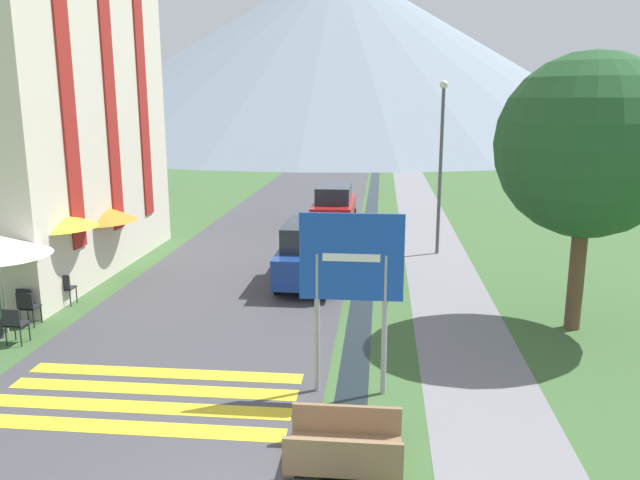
{
  "coord_description": "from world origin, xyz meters",
  "views": [
    {
      "loc": [
        1.66,
        -6.38,
        5.26
      ],
      "look_at": [
        0.03,
        10.0,
        1.57
      ],
      "focal_mm": 35.0,
      "sensor_mm": 36.0,
      "label": 1
    }
  ],
  "objects_px": {
    "cafe_umbrella_middle_yellow": "(56,220)",
    "cafe_umbrella_rear_orange": "(97,212)",
    "cafe_chair_near_right": "(27,301)",
    "tree_by_path": "(588,146)",
    "cafe_chair_middle": "(65,286)",
    "person_standing_terrace": "(36,276)",
    "hotel_building": "(16,80)",
    "parked_car_near": "(310,252)",
    "road_sign": "(351,275)",
    "parked_car_far": "(334,206)",
    "cafe_chair_near_left": "(28,306)",
    "footbridge": "(345,448)",
    "cafe_chair_nearest": "(14,323)",
    "streetlamp": "(441,155)"
  },
  "relations": [
    {
      "from": "parked_car_near",
      "to": "cafe_chair_near_right",
      "type": "bearing_deg",
      "value": -147.43
    },
    {
      "from": "cafe_chair_near_right",
      "to": "person_standing_terrace",
      "type": "bearing_deg",
      "value": 76.39
    },
    {
      "from": "hotel_building",
      "to": "cafe_chair_middle",
      "type": "relative_size",
      "value": 12.81
    },
    {
      "from": "parked_car_near",
      "to": "cafe_umbrella_middle_yellow",
      "type": "height_order",
      "value": "cafe_umbrella_middle_yellow"
    },
    {
      "from": "streetlamp",
      "to": "cafe_chair_near_right",
      "type": "bearing_deg",
      "value": -142.68
    },
    {
      "from": "road_sign",
      "to": "parked_car_near",
      "type": "xyz_separation_m",
      "value": [
        -1.56,
        7.12,
        -1.33
      ]
    },
    {
      "from": "cafe_chair_middle",
      "to": "cafe_umbrella_rear_orange",
      "type": "bearing_deg",
      "value": 73.18
    },
    {
      "from": "footbridge",
      "to": "cafe_chair_nearest",
      "type": "distance_m",
      "value": 8.42
    },
    {
      "from": "hotel_building",
      "to": "tree_by_path",
      "type": "bearing_deg",
      "value": -14.09
    },
    {
      "from": "cafe_chair_middle",
      "to": "cafe_umbrella_rear_orange",
      "type": "relative_size",
      "value": 0.37
    },
    {
      "from": "footbridge",
      "to": "cafe_umbrella_rear_orange",
      "type": "distance_m",
      "value": 12.52
    },
    {
      "from": "cafe_chair_middle",
      "to": "cafe_umbrella_middle_yellow",
      "type": "bearing_deg",
      "value": 102.27
    },
    {
      "from": "cafe_chair_near_left",
      "to": "cafe_umbrella_middle_yellow",
      "type": "xyz_separation_m",
      "value": [
        -0.21,
        2.01,
        1.69
      ]
    },
    {
      "from": "parked_car_far",
      "to": "cafe_umbrella_rear_orange",
      "type": "xyz_separation_m",
      "value": [
        -6.55,
        -8.15,
        1.07
      ]
    },
    {
      "from": "cafe_umbrella_rear_orange",
      "to": "tree_by_path",
      "type": "height_order",
      "value": "tree_by_path"
    },
    {
      "from": "cafe_umbrella_middle_yellow",
      "to": "cafe_umbrella_rear_orange",
      "type": "relative_size",
      "value": 1.04
    },
    {
      "from": "cafe_chair_near_left",
      "to": "parked_car_far",
      "type": "bearing_deg",
      "value": 67.36
    },
    {
      "from": "hotel_building",
      "to": "road_sign",
      "type": "height_order",
      "value": "hotel_building"
    },
    {
      "from": "parked_car_far",
      "to": "footbridge",
      "type": "bearing_deg",
      "value": -85.1
    },
    {
      "from": "parked_car_far",
      "to": "tree_by_path",
      "type": "height_order",
      "value": "tree_by_path"
    },
    {
      "from": "hotel_building",
      "to": "streetlamp",
      "type": "bearing_deg",
      "value": 13.97
    },
    {
      "from": "cafe_umbrella_rear_orange",
      "to": "tree_by_path",
      "type": "relative_size",
      "value": 0.37
    },
    {
      "from": "hotel_building",
      "to": "cafe_chair_near_right",
      "type": "distance_m",
      "value": 7.61
    },
    {
      "from": "parked_car_near",
      "to": "streetlamp",
      "type": "relative_size",
      "value": 0.74
    },
    {
      "from": "hotel_building",
      "to": "parked_car_far",
      "type": "distance_m",
      "value": 12.79
    },
    {
      "from": "hotel_building",
      "to": "cafe_chair_nearest",
      "type": "xyz_separation_m",
      "value": [
        3.12,
        -6.2,
        -5.36
      ]
    },
    {
      "from": "cafe_umbrella_middle_yellow",
      "to": "cafe_umbrella_rear_orange",
      "type": "height_order",
      "value": "cafe_umbrella_middle_yellow"
    },
    {
      "from": "cafe_chair_middle",
      "to": "cafe_umbrella_rear_orange",
      "type": "height_order",
      "value": "cafe_umbrella_rear_orange"
    },
    {
      "from": "parked_car_far",
      "to": "cafe_umbrella_rear_orange",
      "type": "height_order",
      "value": "cafe_umbrella_rear_orange"
    },
    {
      "from": "hotel_building",
      "to": "footbridge",
      "type": "distance_m",
      "value": 15.66
    },
    {
      "from": "footbridge",
      "to": "cafe_chair_nearest",
      "type": "relative_size",
      "value": 2.0
    },
    {
      "from": "cafe_umbrella_middle_yellow",
      "to": "streetlamp",
      "type": "xyz_separation_m",
      "value": [
        10.49,
        6.31,
        1.25
      ]
    },
    {
      "from": "parked_car_near",
      "to": "cafe_chair_middle",
      "type": "height_order",
      "value": "parked_car_near"
    },
    {
      "from": "person_standing_terrace",
      "to": "cafe_umbrella_rear_orange",
      "type": "bearing_deg",
      "value": 88.93
    },
    {
      "from": "cafe_chair_near_right",
      "to": "tree_by_path",
      "type": "bearing_deg",
      "value": -18.83
    },
    {
      "from": "cafe_chair_middle",
      "to": "parked_car_near",
      "type": "bearing_deg",
      "value": 1.59
    },
    {
      "from": "footbridge",
      "to": "person_standing_terrace",
      "type": "relative_size",
      "value": 1.02
    },
    {
      "from": "footbridge",
      "to": "cafe_umbrella_rear_orange",
      "type": "bearing_deg",
      "value": 130.55
    },
    {
      "from": "hotel_building",
      "to": "cafe_chair_middle",
      "type": "distance_m",
      "value": 7.01
    },
    {
      "from": "hotel_building",
      "to": "cafe_chair_near_right",
      "type": "relative_size",
      "value": 12.81
    },
    {
      "from": "cafe_chair_near_left",
      "to": "parked_car_near",
      "type": "bearing_deg",
      "value": 39.49
    },
    {
      "from": "hotel_building",
      "to": "cafe_chair_near_left",
      "type": "bearing_deg",
      "value": -61.4
    },
    {
      "from": "cafe_chair_middle",
      "to": "tree_by_path",
      "type": "height_order",
      "value": "tree_by_path"
    },
    {
      "from": "parked_car_far",
      "to": "tree_by_path",
      "type": "xyz_separation_m",
      "value": [
        6.52,
        -11.43,
        3.36
      ]
    },
    {
      "from": "cafe_umbrella_rear_orange",
      "to": "streetlamp",
      "type": "distance_m",
      "value": 11.31
    },
    {
      "from": "cafe_chair_nearest",
      "to": "footbridge",
      "type": "bearing_deg",
      "value": -45.8
    },
    {
      "from": "parked_car_far",
      "to": "person_standing_terrace",
      "type": "height_order",
      "value": "parked_car_far"
    },
    {
      "from": "footbridge",
      "to": "streetlamp",
      "type": "bearing_deg",
      "value": 79.54
    },
    {
      "from": "cafe_chair_middle",
      "to": "tree_by_path",
      "type": "distance_m",
      "value": 13.3
    },
    {
      "from": "cafe_chair_near_left",
      "to": "tree_by_path",
      "type": "bearing_deg",
      "value": 9.18
    }
  ]
}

